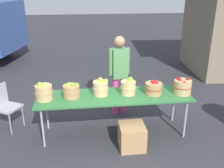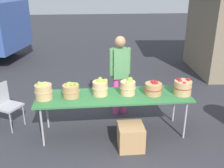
# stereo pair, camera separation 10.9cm
# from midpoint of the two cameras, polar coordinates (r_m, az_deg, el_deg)

# --- Properties ---
(ground_plane) EXTENTS (40.00, 40.00, 0.00)m
(ground_plane) POSITION_cam_midpoint_polar(r_m,az_deg,el_deg) (4.85, 1.01, -10.71)
(ground_plane) COLOR #2D2D33
(market_table) EXTENTS (2.70, 0.76, 0.75)m
(market_table) POSITION_cam_midpoint_polar(r_m,az_deg,el_deg) (4.51, 1.07, -3.01)
(market_table) COLOR #2D6B38
(market_table) RESTS_ON ground
(apple_basket_green_0) EXTENTS (0.30, 0.30, 0.31)m
(apple_basket_green_0) POSITION_cam_midpoint_polar(r_m,az_deg,el_deg) (4.45, -14.38, -1.51)
(apple_basket_green_0) COLOR tan
(apple_basket_green_0) RESTS_ON market_table
(apple_basket_green_1) EXTENTS (0.31, 0.31, 0.27)m
(apple_basket_green_1) POSITION_cam_midpoint_polar(r_m,az_deg,el_deg) (4.45, -8.48, -1.39)
(apple_basket_green_1) COLOR #A87F51
(apple_basket_green_1) RESTS_ON market_table
(apple_basket_green_2) EXTENTS (0.28, 0.28, 0.30)m
(apple_basket_green_2) POSITION_cam_midpoint_polar(r_m,az_deg,el_deg) (4.47, -1.95, -0.75)
(apple_basket_green_2) COLOR tan
(apple_basket_green_2) RESTS_ON market_table
(apple_basket_green_3) EXTENTS (0.28, 0.28, 0.30)m
(apple_basket_green_3) POSITION_cam_midpoint_polar(r_m,az_deg,el_deg) (4.51, 4.29, -0.66)
(apple_basket_green_3) COLOR tan
(apple_basket_green_3) RESTS_ON market_table
(apple_basket_red_0) EXTENTS (0.32, 0.32, 0.26)m
(apple_basket_red_0) POSITION_cam_midpoint_polar(r_m,az_deg,el_deg) (4.57, 9.92, -0.98)
(apple_basket_red_0) COLOR #A87F51
(apple_basket_red_0) RESTS_ON market_table
(apple_basket_red_1) EXTENTS (0.33, 0.33, 0.30)m
(apple_basket_red_1) POSITION_cam_midpoint_polar(r_m,az_deg,el_deg) (4.68, 16.14, -0.68)
(apple_basket_red_1) COLOR tan
(apple_basket_red_1) RESTS_ON market_table
(vendor_adult) EXTENTS (0.43, 0.26, 1.65)m
(vendor_adult) POSITION_cam_midpoint_polar(r_m,az_deg,el_deg) (5.14, 2.37, 3.20)
(vendor_adult) COLOR #CC3F8C
(vendor_adult) RESTS_ON ground
(folding_chair) EXTENTS (0.54, 0.54, 0.86)m
(folding_chair) POSITION_cam_midpoint_polar(r_m,az_deg,el_deg) (5.17, -22.18, -3.85)
(folding_chair) COLOR #99999E
(folding_chair) RESTS_ON ground
(produce_crate) EXTENTS (0.42, 0.42, 0.42)m
(produce_crate) POSITION_cam_midpoint_polar(r_m,az_deg,el_deg) (4.35, 4.94, -11.68)
(produce_crate) COLOR #A87F51
(produce_crate) RESTS_ON ground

